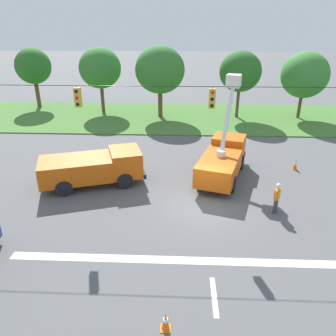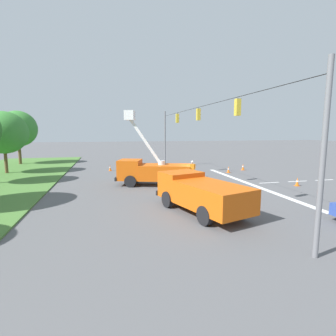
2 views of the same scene
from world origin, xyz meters
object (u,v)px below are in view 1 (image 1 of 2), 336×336
(tree_far_west, at_px, (33,66))
(road_worker, at_px, (277,196))
(tree_west, at_px, (100,68))
(traffic_cone_foreground_right, at_px, (295,165))
(tree_centre, at_px, (160,70))
(utility_truck_support_near, at_px, (93,167))
(traffic_cone_foreground_left, at_px, (166,321))
(utility_truck_bucket_lift, at_px, (223,158))
(tree_east, at_px, (240,72))
(tree_far_east, at_px, (305,75))

(tree_far_west, relative_size, road_worker, 3.83)
(tree_west, height_order, road_worker, tree_west)
(tree_west, relative_size, traffic_cone_foreground_right, 9.28)
(tree_centre, bearing_deg, utility_truck_support_near, -101.29)
(tree_west, xyz_separation_m, road_worker, (13.99, -20.63, -3.84))
(utility_truck_support_near, xyz_separation_m, traffic_cone_foreground_left, (5.05, -10.62, -0.82))
(utility_truck_bucket_lift, bearing_deg, traffic_cone_foreground_right, 13.94)
(road_worker, bearing_deg, utility_truck_support_near, 164.10)
(tree_east, distance_m, tree_far_east, 6.48)
(tree_far_east, distance_m, road_worker, 20.63)
(tree_west, xyz_separation_m, traffic_cone_foreground_right, (16.84, -14.86, -4.47))
(tree_east, distance_m, utility_truck_bucket_lift, 15.29)
(utility_truck_support_near, relative_size, road_worker, 3.84)
(tree_centre, xyz_separation_m, tree_far_east, (14.63, 0.08, -0.41))
(tree_east, height_order, utility_truck_bucket_lift, tree_east)
(traffic_cone_foreground_right, bearing_deg, tree_far_west, 146.18)
(tree_far_east, bearing_deg, traffic_cone_foreground_right, -108.21)
(tree_west, distance_m, tree_centre, 6.78)
(tree_west, xyz_separation_m, traffic_cone_foreground_left, (8.43, -28.23, -4.49))
(road_worker, bearing_deg, tree_centre, 111.44)
(tree_west, xyz_separation_m, tree_centre, (6.56, -1.70, 0.07))
(tree_east, xyz_separation_m, road_worker, (-0.73, -19.04, -3.79))
(utility_truck_support_near, bearing_deg, utility_truck_bucket_lift, 10.02)
(road_worker, height_order, traffic_cone_foreground_left, road_worker)
(tree_far_east, relative_size, traffic_cone_foreground_right, 9.01)
(tree_centre, height_order, traffic_cone_foreground_right, tree_centre)
(traffic_cone_foreground_left, distance_m, traffic_cone_foreground_right, 15.80)
(tree_far_east, distance_m, traffic_cone_foreground_left, 29.81)
(tree_west, distance_m, tree_far_east, 21.26)
(tree_west, bearing_deg, road_worker, -55.85)
(utility_truck_support_near, bearing_deg, tree_far_east, 41.92)
(tree_far_west, xyz_separation_m, utility_truck_support_near, (11.51, -19.48, -3.59))
(utility_truck_support_near, distance_m, traffic_cone_foreground_right, 13.76)
(tree_far_west, distance_m, tree_west, 8.34)
(tree_centre, distance_m, traffic_cone_foreground_left, 26.99)
(tree_east, distance_m, traffic_cone_foreground_left, 27.73)
(tree_far_east, height_order, utility_truck_bucket_lift, tree_far_east)
(tree_west, height_order, tree_far_east, tree_west)
(tree_far_west, distance_m, tree_east, 23.11)
(tree_far_west, relative_size, tree_east, 0.99)
(traffic_cone_foreground_left, bearing_deg, road_worker, 53.81)
(tree_far_west, distance_m, utility_truck_bucket_lift, 26.94)
(tree_centre, bearing_deg, road_worker, -68.56)
(tree_centre, distance_m, tree_far_east, 14.64)
(tree_centre, bearing_deg, tree_east, 0.76)
(utility_truck_support_near, bearing_deg, tree_west, 100.88)
(tree_west, height_order, traffic_cone_foreground_left, tree_west)
(tree_far_east, bearing_deg, utility_truck_bucket_lift, -123.40)
(road_worker, bearing_deg, utility_truck_bucket_lift, 118.06)
(utility_truck_support_near, distance_m, traffic_cone_foreground_left, 11.79)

